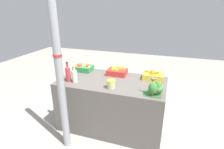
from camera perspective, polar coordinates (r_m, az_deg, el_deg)
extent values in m
plane|color=gray|center=(3.12, 0.00, -16.01)|extent=(10.00, 10.00, 0.00)
cube|color=#56514C|center=(2.89, 0.00, -9.50)|extent=(1.64, 0.85, 0.82)
cylinder|color=gray|center=(2.23, -17.06, 2.97)|extent=(0.10, 0.10, 2.45)
cylinder|color=red|center=(2.20, -17.39, 6.00)|extent=(0.11, 0.11, 0.03)
cube|color=#2D8442|center=(3.15, -9.29, 2.04)|extent=(0.31, 0.24, 0.09)
sphere|color=red|center=(3.09, -7.71, 2.53)|extent=(0.08, 0.08, 0.08)
sphere|color=red|center=(3.12, -10.40, 2.54)|extent=(0.08, 0.08, 0.08)
sphere|color=red|center=(3.18, -10.92, 2.73)|extent=(0.08, 0.08, 0.08)
sphere|color=#BC562D|center=(3.22, -9.74, 3.06)|extent=(0.07, 0.07, 0.07)
sphere|color=#9EBC42|center=(3.14, -9.23, 2.75)|extent=(0.07, 0.07, 0.07)
sphere|color=#BC562D|center=(3.12, -11.63, 2.55)|extent=(0.06, 0.06, 0.06)
sphere|color=#9EBC42|center=(3.07, -7.56, 2.31)|extent=(0.06, 0.06, 0.06)
sphere|color=#BC562D|center=(3.19, -8.44, 3.06)|extent=(0.06, 0.06, 0.06)
cube|color=red|center=(2.93, 1.62, 0.82)|extent=(0.31, 0.24, 0.09)
sphere|color=orange|center=(2.91, 0.26, 1.47)|extent=(0.09, 0.09, 0.09)
sphere|color=orange|center=(2.95, 3.76, 1.82)|extent=(0.09, 0.09, 0.09)
sphere|color=orange|center=(2.88, 1.50, 1.37)|extent=(0.08, 0.08, 0.08)
sphere|color=orange|center=(2.95, 0.39, 1.86)|extent=(0.08, 0.08, 0.08)
sphere|color=orange|center=(2.95, 2.56, 1.88)|extent=(0.09, 0.09, 0.09)
sphere|color=orange|center=(2.96, 2.53, 1.72)|extent=(0.07, 0.07, 0.07)
sphere|color=orange|center=(2.98, 0.90, 1.93)|extent=(0.07, 0.07, 0.07)
cube|color=gold|center=(2.83, 13.35, -0.53)|extent=(0.31, 0.24, 0.09)
cone|color=orange|center=(2.75, 14.48, -0.10)|extent=(0.16, 0.07, 0.02)
cone|color=orange|center=(2.82, 13.71, 0.80)|extent=(0.14, 0.06, 0.02)
cone|color=orange|center=(2.81, 14.45, 0.54)|extent=(0.15, 0.05, 0.03)
cone|color=orange|center=(2.81, 14.05, 0.78)|extent=(0.16, 0.08, 0.03)
cone|color=orange|center=(2.84, 13.06, 0.81)|extent=(0.15, 0.04, 0.03)
cone|color=orange|center=(2.85, 14.20, 0.69)|extent=(0.14, 0.06, 0.02)
cone|color=orange|center=(2.82, 14.48, 0.81)|extent=(0.14, 0.03, 0.03)
cone|color=orange|center=(2.74, 13.38, 0.16)|extent=(0.14, 0.05, 0.03)
cone|color=orange|center=(2.83, 12.17, 0.90)|extent=(0.16, 0.08, 0.03)
cube|color=#2D602D|center=(2.35, 13.13, -6.19)|extent=(0.22, 0.18, 0.01)
ellipsoid|color=#427F3D|center=(2.34, 14.87, -4.31)|extent=(0.13, 0.13, 0.15)
cylinder|color=#B2C693|center=(2.37, 14.73, -5.69)|extent=(0.03, 0.03, 0.02)
ellipsoid|color=#387033|center=(2.30, 14.68, -4.03)|extent=(0.10, 0.10, 0.16)
cylinder|color=#B2C693|center=(2.34, 14.48, -6.01)|extent=(0.03, 0.03, 0.02)
ellipsoid|color=#387033|center=(2.27, 13.19, -4.50)|extent=(0.12, 0.12, 0.17)
cylinder|color=#B2C693|center=(2.31, 13.02, -6.33)|extent=(0.03, 0.03, 0.02)
ellipsoid|color=#2D602D|center=(2.32, 13.92, -4.49)|extent=(0.13, 0.13, 0.14)
cylinder|color=#B2C693|center=(2.35, 13.78, -5.86)|extent=(0.03, 0.03, 0.02)
ellipsoid|color=#427F3D|center=(2.31, 14.72, -4.40)|extent=(0.13, 0.13, 0.11)
cylinder|color=#B2C693|center=(2.34, 14.56, -5.99)|extent=(0.03, 0.03, 0.02)
cylinder|color=gold|center=(2.79, -16.27, 0.23)|extent=(0.07, 0.07, 0.21)
cone|color=gold|center=(2.76, -16.52, 2.54)|extent=(0.07, 0.07, 0.03)
cylinder|color=gold|center=(2.74, -16.60, 3.29)|extent=(0.03, 0.03, 0.05)
cylinder|color=silver|center=(2.74, -16.67, 3.93)|extent=(0.03, 0.03, 0.01)
cylinder|color=#B2333D|center=(2.73, -14.15, -0.03)|extent=(0.07, 0.07, 0.22)
cone|color=#B2333D|center=(2.69, -14.38, 2.37)|extent=(0.07, 0.07, 0.03)
cylinder|color=#B2333D|center=(2.68, -14.45, 3.15)|extent=(0.03, 0.03, 0.05)
cylinder|color=#2D2D33|center=(2.67, -14.51, 3.82)|extent=(0.04, 0.04, 0.01)
cylinder|color=beige|center=(2.68, -12.08, -0.69)|extent=(0.08, 0.08, 0.18)
cone|color=beige|center=(2.64, -12.24, 1.31)|extent=(0.08, 0.08, 0.02)
cylinder|color=beige|center=(2.63, -12.30, 2.00)|extent=(0.03, 0.03, 0.04)
cylinder|color=gold|center=(2.62, -12.35, 2.61)|extent=(0.04, 0.04, 0.01)
cylinder|color=#B2C684|center=(2.44, -0.30, -3.31)|extent=(0.11, 0.11, 0.11)
cylinder|color=gold|center=(2.41, -0.30, -2.02)|extent=(0.12, 0.12, 0.01)
cube|color=#4C3D2D|center=(2.26, 13.11, -2.02)|extent=(0.02, 0.02, 0.01)
ellipsoid|color=#7A664C|center=(2.26, 13.16, -1.48)|extent=(0.08, 0.06, 0.04)
sphere|color=#897556|center=(2.23, 14.13, -1.47)|extent=(0.03, 0.03, 0.03)
cone|color=#4C3D28|center=(2.23, 14.40, -1.54)|extent=(0.02, 0.01, 0.01)
cube|color=#7A664C|center=(2.28, 11.98, -1.05)|extent=(0.04, 0.03, 0.01)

